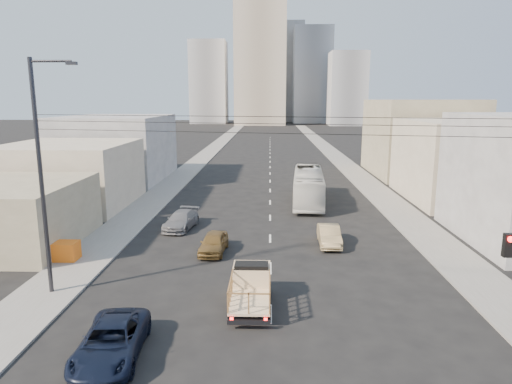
# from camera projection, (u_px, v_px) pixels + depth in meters

# --- Properties ---
(ground) EXTENTS (420.00, 420.00, 0.00)m
(ground) POSITION_uv_depth(u_px,v_px,m) (270.00, 335.00, 19.74)
(ground) COLOR black
(ground) RESTS_ON ground
(sidewalk_left) EXTENTS (3.50, 180.00, 0.12)m
(sidewalk_left) POSITION_uv_depth(u_px,v_px,m) (210.00, 152.00, 88.64)
(sidewalk_left) COLOR slate
(sidewalk_left) RESTS_ON ground
(sidewalk_right) EXTENTS (3.50, 180.00, 0.12)m
(sidewalk_right) POSITION_uv_depth(u_px,v_px,m) (331.00, 152.00, 87.95)
(sidewalk_right) COLOR slate
(sidewalk_right) RESTS_ON ground
(lane_dashes) EXTENTS (0.15, 104.00, 0.01)m
(lane_dashes) POSITION_uv_depth(u_px,v_px,m) (270.00, 164.00, 71.65)
(lane_dashes) COLOR silver
(lane_dashes) RESTS_ON ground
(flatbed_pickup) EXTENTS (1.95, 4.41, 1.90)m
(flatbed_pickup) POSITION_uv_depth(u_px,v_px,m) (251.00, 285.00, 22.30)
(flatbed_pickup) COLOR beige
(flatbed_pickup) RESTS_ON ground
(navy_pickup) EXTENTS (2.68, 5.21, 1.40)m
(navy_pickup) POSITION_uv_depth(u_px,v_px,m) (111.00, 341.00, 17.88)
(navy_pickup) COLOR black
(navy_pickup) RESTS_ON ground
(city_bus) EXTENTS (3.61, 12.03, 3.31)m
(city_bus) POSITION_uv_depth(u_px,v_px,m) (308.00, 186.00, 44.77)
(city_bus) COLOR silver
(city_bus) RESTS_ON ground
(sedan_brown) EXTENTS (1.87, 4.06, 1.35)m
(sedan_brown) POSITION_uv_depth(u_px,v_px,m) (214.00, 243.00, 30.30)
(sedan_brown) COLOR brown
(sedan_brown) RESTS_ON ground
(sedan_tan) EXTENTS (1.51, 4.13, 1.35)m
(sedan_tan) POSITION_uv_depth(u_px,v_px,m) (329.00, 235.00, 31.90)
(sedan_tan) COLOR #9C865B
(sedan_tan) RESTS_ON ground
(sedan_grey) EXTENTS (2.57, 4.89, 1.35)m
(sedan_grey) POSITION_uv_depth(u_px,v_px,m) (181.00, 220.00, 35.96)
(sedan_grey) COLOR slate
(sedan_grey) RESTS_ON ground
(streetlamp_left) EXTENTS (2.36, 0.25, 12.00)m
(streetlamp_left) POSITION_uv_depth(u_px,v_px,m) (43.00, 173.00, 22.71)
(streetlamp_left) COLOR #2D2D33
(streetlamp_left) RESTS_ON ground
(overhead_wires) EXTENTS (23.01, 5.02, 0.72)m
(overhead_wires) POSITION_uv_depth(u_px,v_px,m) (272.00, 125.00, 19.42)
(overhead_wires) COLOR black
(overhead_wires) RESTS_ON ground
(crate_stack) EXTENTS (1.80, 1.20, 1.14)m
(crate_stack) POSITION_uv_depth(u_px,v_px,m) (63.00, 251.00, 28.62)
(crate_stack) COLOR orange
(crate_stack) RESTS_ON sidewalk_left
(bldg_right_mid) EXTENTS (11.00, 14.00, 8.00)m
(bldg_right_mid) POSITION_uv_depth(u_px,v_px,m) (464.00, 160.00, 45.79)
(bldg_right_mid) COLOR #B0A38E
(bldg_right_mid) RESTS_ON ground
(bldg_right_far) EXTENTS (12.00, 16.00, 10.00)m
(bldg_right_far) POSITION_uv_depth(u_px,v_px,m) (419.00, 137.00, 61.25)
(bldg_right_far) COLOR gray
(bldg_right_far) RESTS_ON ground
(bldg_left_near) EXTENTS (9.00, 10.00, 4.40)m
(bldg_left_near) POSITION_uv_depth(u_px,v_px,m) (11.00, 214.00, 31.59)
(bldg_left_near) COLOR gray
(bldg_left_near) RESTS_ON ground
(bldg_left_mid) EXTENTS (11.00, 12.00, 6.00)m
(bldg_left_mid) POSITION_uv_depth(u_px,v_px,m) (70.00, 175.00, 43.21)
(bldg_left_mid) COLOR #B0A38E
(bldg_left_mid) RESTS_ON ground
(bldg_left_far) EXTENTS (12.00, 16.00, 8.00)m
(bldg_left_far) POSITION_uv_depth(u_px,v_px,m) (116.00, 148.00, 57.72)
(bldg_left_far) COLOR gray
(bldg_left_far) RESTS_ON ground
(high_rise_tower) EXTENTS (20.00, 20.00, 60.00)m
(high_rise_tower) POSITION_uv_depth(u_px,v_px,m) (260.00, 48.00, 180.39)
(high_rise_tower) COLOR tan
(high_rise_tower) RESTS_ON ground
(midrise_ne) EXTENTS (16.00, 16.00, 40.00)m
(midrise_ne) POSITION_uv_depth(u_px,v_px,m) (312.00, 76.00, 196.43)
(midrise_ne) COLOR gray
(midrise_ne) RESTS_ON ground
(midrise_nw) EXTENTS (15.00, 15.00, 34.00)m
(midrise_nw) POSITION_uv_depth(u_px,v_px,m) (209.00, 83.00, 193.43)
(midrise_nw) COLOR gray
(midrise_nw) RESTS_ON ground
(midrise_back) EXTENTS (18.00, 18.00, 44.00)m
(midrise_back) POSITION_uv_depth(u_px,v_px,m) (283.00, 73.00, 211.08)
(midrise_back) COLOR gray
(midrise_back) RESTS_ON ground
(midrise_east) EXTENTS (14.00, 14.00, 28.00)m
(midrise_east) POSITION_uv_depth(u_px,v_px,m) (347.00, 89.00, 177.68)
(midrise_east) COLOR gray
(midrise_east) RESTS_ON ground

